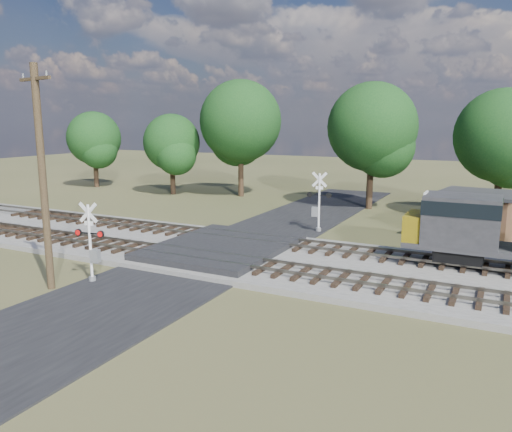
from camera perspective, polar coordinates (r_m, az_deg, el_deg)
The scene contains 11 objects.
ground at distance 29.10m, azimuth -4.31°, elevation -4.55°, with size 160.00×160.00×0.00m, color #3F4424.
ballast_bed at distance 26.02m, azimuth 15.63°, elevation -6.46°, with size 140.00×10.00×0.30m, color gray.
road at distance 29.09m, azimuth -4.31°, elevation -4.47°, with size 7.00×60.00×0.08m, color black.
crossing_panel at distance 29.43m, azimuth -3.82°, elevation -3.73°, with size 7.00×9.00×0.62m, color #262628.
track_near at distance 25.83m, azimuth -0.67°, elevation -5.56°, with size 140.00×2.60×0.33m.
track_far at distance 30.20m, azimuth 3.73°, elevation -3.16°, with size 140.00×2.60×0.33m.
crossing_signal_near at distance 25.18m, azimuth -18.24°, elevation -3.67°, with size 1.58×0.39×3.94m.
crossing_signal_far at distance 35.04m, azimuth 7.06°, elevation 1.00°, with size 1.71×0.43×4.25m.
utility_pole at distance 24.33m, azimuth -23.23°, elevation 4.50°, with size 2.46×0.67×10.17m.
equipment_shed at distance 35.57m, azimuth 23.90°, elevation 0.03°, with size 5.34×5.34×3.18m.
treeline at distance 44.64m, azimuth 19.13°, elevation 9.06°, with size 76.36×11.15×11.80m.
Camera 1 is at (14.59, -23.97, 7.71)m, focal length 35.00 mm.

